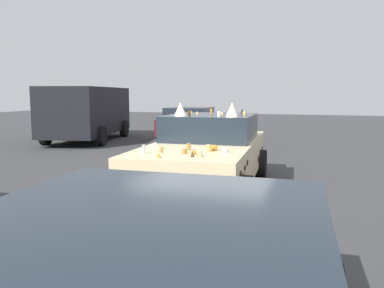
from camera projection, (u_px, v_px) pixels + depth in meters
ground_plane at (206, 190)px, 7.68m from camera, size 60.00×60.00×0.00m
art_car_decorated at (208, 153)px, 7.68m from camera, size 4.77×2.33×1.72m
parked_van_near_left at (88, 111)px, 15.75m from camera, size 5.56×3.22×2.14m
parked_sedan_near_right at (191, 123)px, 16.36m from camera, size 4.16×2.29×1.33m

